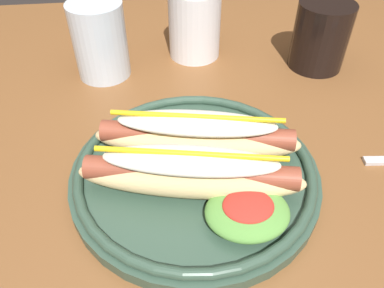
{
  "coord_description": "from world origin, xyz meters",
  "views": [
    {
      "loc": [
        -0.03,
        -0.46,
        1.08
      ],
      "look_at": [
        0.01,
        -0.12,
        0.77
      ],
      "focal_mm": 35.45,
      "sensor_mm": 36.0,
      "label": 1
    }
  ],
  "objects_px": {
    "hot_dog_plate": "(197,166)",
    "extra_cup": "(194,24)",
    "soda_cup": "(321,36)",
    "water_cup": "(100,40)"
  },
  "relations": [
    {
      "from": "hot_dog_plate",
      "to": "extra_cup",
      "type": "height_order",
      "value": "extra_cup"
    },
    {
      "from": "soda_cup",
      "to": "water_cup",
      "type": "distance_m",
      "value": 0.35
    },
    {
      "from": "hot_dog_plate",
      "to": "soda_cup",
      "type": "bearing_deg",
      "value": 46.4
    },
    {
      "from": "hot_dog_plate",
      "to": "soda_cup",
      "type": "height_order",
      "value": "soda_cup"
    },
    {
      "from": "extra_cup",
      "to": "hot_dog_plate",
      "type": "bearing_deg",
      "value": -96.05
    },
    {
      "from": "soda_cup",
      "to": "extra_cup",
      "type": "relative_size",
      "value": 0.95
    },
    {
      "from": "water_cup",
      "to": "extra_cup",
      "type": "height_order",
      "value": "water_cup"
    },
    {
      "from": "hot_dog_plate",
      "to": "soda_cup",
      "type": "xyz_separation_m",
      "value": [
        0.23,
        0.24,
        0.03
      ]
    },
    {
      "from": "hot_dog_plate",
      "to": "water_cup",
      "type": "height_order",
      "value": "water_cup"
    },
    {
      "from": "water_cup",
      "to": "soda_cup",
      "type": "bearing_deg",
      "value": -2.11
    }
  ]
}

